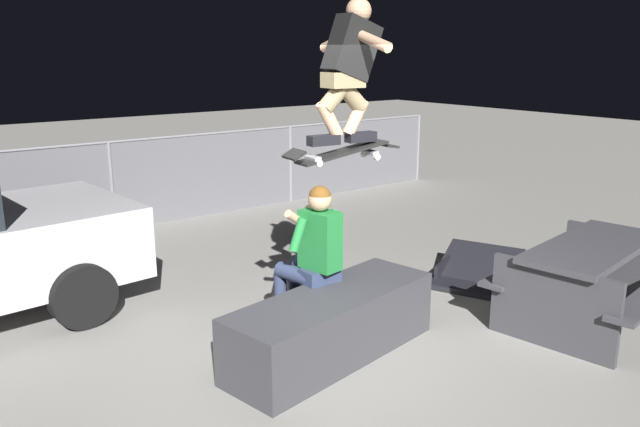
% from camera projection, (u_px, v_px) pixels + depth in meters
% --- Properties ---
extents(ground_plane, '(40.00, 40.00, 0.00)m').
position_uv_depth(ground_plane, '(335.00, 365.00, 5.12)').
color(ground_plane, gray).
extents(ledge_box_main, '(2.03, 0.97, 0.54)m').
position_uv_depth(ledge_box_main, '(332.00, 325.00, 5.21)').
color(ledge_box_main, '#38383D').
rests_on(ledge_box_main, ground).
extents(person_sitting_on_ledge, '(0.60, 0.78, 1.38)m').
position_uv_depth(person_sitting_on_ledge, '(310.00, 253.00, 5.43)').
color(person_sitting_on_ledge, '#2D3856').
rests_on(person_sitting_on_ledge, ground).
extents(skateboard, '(1.03, 0.29, 0.15)m').
position_uv_depth(skateboard, '(342.00, 152.00, 5.11)').
color(skateboard, black).
extents(skater_airborne, '(0.63, 0.89, 1.12)m').
position_uv_depth(skater_airborne, '(349.00, 65.00, 4.97)').
color(skater_airborne, black).
extents(kicker_ramp, '(1.22, 1.15, 0.41)m').
position_uv_depth(kicker_ramp, '(476.00, 276.00, 6.95)').
color(kicker_ramp, black).
rests_on(kicker_ramp, ground).
extents(picnic_table_back, '(1.89, 1.59, 0.75)m').
position_uv_depth(picnic_table_back, '(590.00, 270.00, 5.84)').
color(picnic_table_back, '#38383D').
rests_on(picnic_table_back, ground).
extents(fence_back, '(12.05, 0.05, 1.26)m').
position_uv_depth(fence_back, '(112.00, 183.00, 8.76)').
color(fence_back, slate).
rests_on(fence_back, ground).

